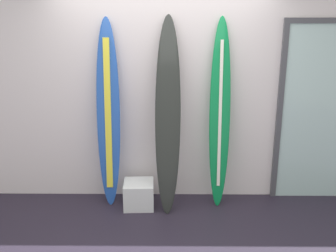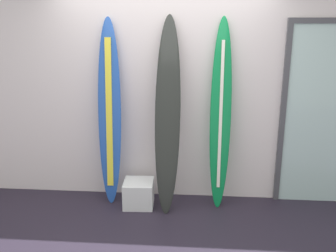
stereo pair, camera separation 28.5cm
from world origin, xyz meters
TOP-DOWN VIEW (x-y plane):
  - ground at (0.00, 0.00)m, footprint 8.00×8.00m
  - wall_back at (0.00, 1.30)m, footprint 7.20×0.20m
  - surfboard_cobalt at (-0.62, 1.02)m, footprint 0.27×0.29m
  - surfboard_charcoal at (0.06, 0.91)m, footprint 0.30×0.52m
  - surfboard_emerald at (0.65, 1.02)m, footprint 0.25×0.34m
  - display_block_left at (-0.28, 0.89)m, footprint 0.36×0.36m
  - glass_door at (1.92, 1.18)m, footprint 1.14×0.06m

SIDE VIEW (x-z plane):
  - ground at x=0.00m, z-range -0.04..0.00m
  - display_block_left at x=-0.28m, z-range 0.00..0.30m
  - surfboard_cobalt at x=-0.62m, z-range -0.02..2.16m
  - surfboard_emerald at x=0.65m, z-range -0.01..2.17m
  - surfboard_charcoal at x=0.06m, z-range -0.01..2.19m
  - glass_door at x=1.92m, z-range 0.03..2.19m
  - wall_back at x=0.00m, z-range 0.00..2.80m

